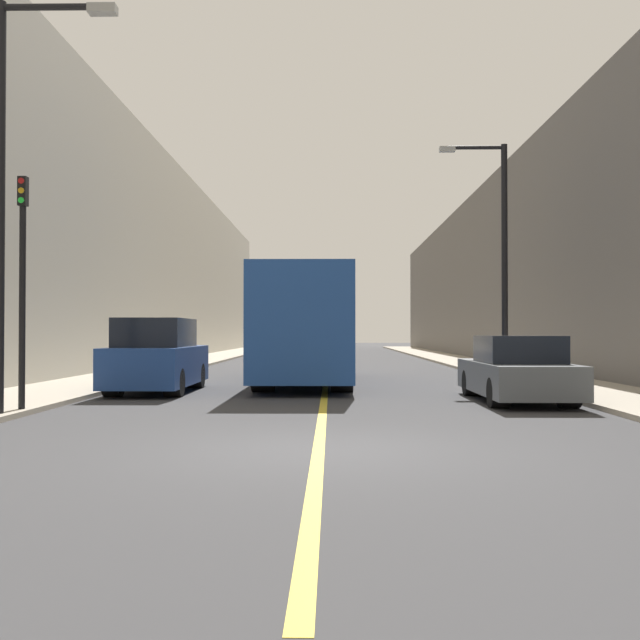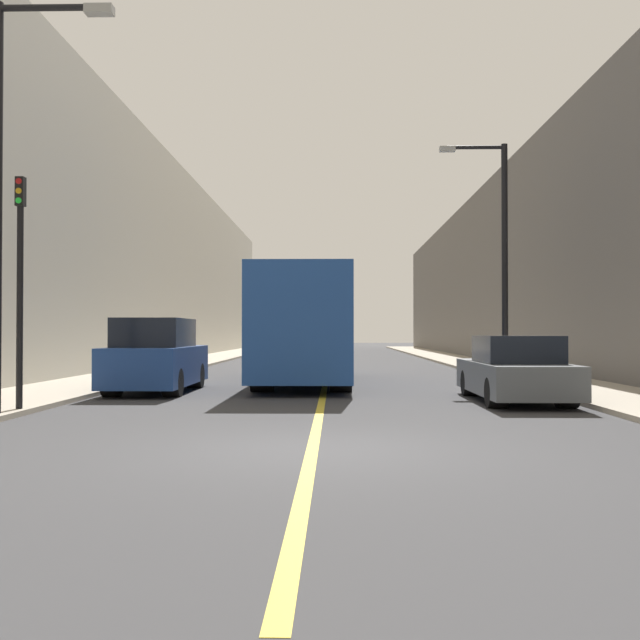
{
  "view_description": "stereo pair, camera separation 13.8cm",
  "coord_description": "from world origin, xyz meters",
  "px_view_note": "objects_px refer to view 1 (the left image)",
  "views": [
    {
      "loc": [
        0.17,
        -9.76,
        1.53
      ],
      "look_at": [
        -0.2,
        14.53,
        1.93
      ],
      "focal_mm": 42.0,
      "sensor_mm": 36.0,
      "label": 1
    },
    {
      "loc": [
        0.3,
        -9.76,
        1.53
      ],
      "look_at": [
        -0.2,
        14.53,
        1.93
      ],
      "focal_mm": 42.0,
      "sensor_mm": 36.0,
      "label": 2
    }
  ],
  "objects_px": {
    "bus": "(307,326)",
    "street_lamp_right": "(499,246)",
    "parked_suv_left": "(157,358)",
    "street_lamp_left": "(9,180)",
    "traffic_light": "(22,282)",
    "car_right_near": "(517,372)"
  },
  "relations": [
    {
      "from": "bus",
      "to": "parked_suv_left",
      "type": "bearing_deg",
      "value": -137.62
    },
    {
      "from": "bus",
      "to": "street_lamp_left",
      "type": "height_order",
      "value": "street_lamp_left"
    },
    {
      "from": "parked_suv_left",
      "to": "street_lamp_left",
      "type": "distance_m",
      "value": 6.94
    },
    {
      "from": "car_right_near",
      "to": "street_lamp_left",
      "type": "distance_m",
      "value": 11.02
    },
    {
      "from": "bus",
      "to": "car_right_near",
      "type": "height_order",
      "value": "bus"
    },
    {
      "from": "parked_suv_left",
      "to": "street_lamp_left",
      "type": "xyz_separation_m",
      "value": [
        -1.25,
        -5.94,
        3.36
      ]
    },
    {
      "from": "parked_suv_left",
      "to": "street_lamp_right",
      "type": "xyz_separation_m",
      "value": [
        9.83,
        4.92,
        3.44
      ]
    },
    {
      "from": "parked_suv_left",
      "to": "car_right_near",
      "type": "distance_m",
      "value": 8.89
    },
    {
      "from": "bus",
      "to": "street_lamp_right",
      "type": "height_order",
      "value": "street_lamp_right"
    },
    {
      "from": "bus",
      "to": "street_lamp_right",
      "type": "xyz_separation_m",
      "value": [
        6.11,
        1.54,
        2.58
      ]
    },
    {
      "from": "street_lamp_right",
      "to": "street_lamp_left",
      "type": "bearing_deg",
      "value": -135.56
    },
    {
      "from": "bus",
      "to": "traffic_light",
      "type": "height_order",
      "value": "traffic_light"
    },
    {
      "from": "parked_suv_left",
      "to": "street_lamp_left",
      "type": "relative_size",
      "value": 0.63
    },
    {
      "from": "bus",
      "to": "traffic_light",
      "type": "relative_size",
      "value": 2.36
    },
    {
      "from": "car_right_near",
      "to": "street_lamp_right",
      "type": "relative_size",
      "value": 0.63
    },
    {
      "from": "bus",
      "to": "parked_suv_left",
      "type": "distance_m",
      "value": 5.1
    },
    {
      "from": "street_lamp_left",
      "to": "street_lamp_right",
      "type": "xyz_separation_m",
      "value": [
        11.08,
        10.86,
        0.08
      ]
    },
    {
      "from": "street_lamp_left",
      "to": "traffic_light",
      "type": "height_order",
      "value": "street_lamp_left"
    },
    {
      "from": "car_right_near",
      "to": "traffic_light",
      "type": "xyz_separation_m",
      "value": [
        -9.88,
        -2.75,
        1.8
      ]
    },
    {
      "from": "street_lamp_right",
      "to": "traffic_light",
      "type": "xyz_separation_m",
      "value": [
        -11.15,
        -10.09,
        -1.84
      ]
    },
    {
      "from": "bus",
      "to": "street_lamp_right",
      "type": "bearing_deg",
      "value": 14.11
    },
    {
      "from": "car_right_near",
      "to": "street_lamp_right",
      "type": "bearing_deg",
      "value": 80.19
    }
  ]
}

